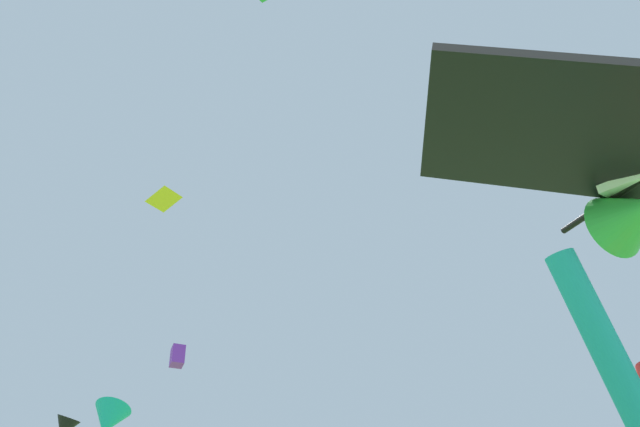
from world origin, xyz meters
The scene contains 4 objects.
held_stunt_kite centered at (0.26, 0.18, 2.25)m, with size 1.71×1.07×0.40m.
distant_kite_teal_low_left centered at (3.21, 19.41, 4.65)m, with size 1.72×1.65×2.93m.
distant_kite_purple_far_center centered at (9.32, 31.53, 10.61)m, with size 0.89×1.07×1.32m.
distant_kite_yellow_overhead_distant centered at (1.54, 10.80, 7.99)m, with size 0.77×0.72×0.40m.
Camera 1 is at (-1.54, -0.62, 1.14)m, focal length 32.79 mm.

